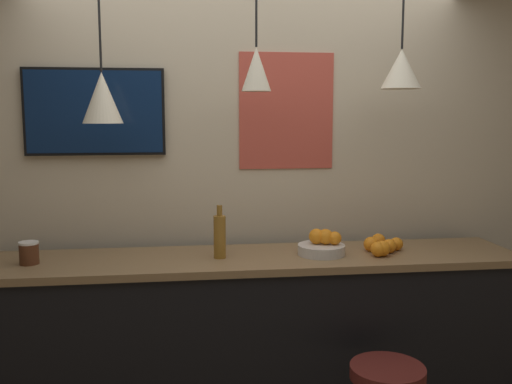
{
  "coord_description": "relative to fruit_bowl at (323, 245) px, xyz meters",
  "views": [
    {
      "loc": [
        -0.39,
        -2.39,
        1.8
      ],
      "look_at": [
        0.0,
        0.6,
        1.39
      ],
      "focal_mm": 40.0,
      "sensor_mm": 36.0,
      "label": 1
    }
  ],
  "objects": [
    {
      "name": "back_wall",
      "position": [
        -0.37,
        0.42,
        0.36
      ],
      "size": [
        8.0,
        0.06,
        2.9
      ],
      "color": "beige",
      "rests_on": "ground_plane"
    },
    {
      "name": "service_counter",
      "position": [
        -0.37,
        0.02,
        -0.57
      ],
      "size": [
        2.89,
        0.58,
        1.04
      ],
      "color": "black",
      "rests_on": "ground_plane"
    },
    {
      "name": "fruit_bowl",
      "position": [
        0.0,
        0.0,
        0.0
      ],
      "size": [
        0.26,
        0.26,
        0.14
      ],
      "color": "beige",
      "rests_on": "service_counter"
    },
    {
      "name": "orange_pile",
      "position": [
        0.34,
        -0.0,
        -0.01
      ],
      "size": [
        0.23,
        0.3,
        0.09
      ],
      "color": "orange",
      "rests_on": "service_counter"
    },
    {
      "name": "juice_bottle",
      "position": [
        -0.56,
        -0.0,
        0.07
      ],
      "size": [
        0.07,
        0.07,
        0.29
      ],
      "color": "olive",
      "rests_on": "service_counter"
    },
    {
      "name": "spread_jar",
      "position": [
        -1.54,
        -0.0,
        0.01
      ],
      "size": [
        0.1,
        0.1,
        0.12
      ],
      "color": "#562D19",
      "rests_on": "service_counter"
    },
    {
      "name": "pendant_lamp_left",
      "position": [
        -1.15,
        0.01,
        0.8
      ],
      "size": [
        0.2,
        0.2,
        1.05
      ],
      "color": "black"
    },
    {
      "name": "pendant_lamp_middle",
      "position": [
        -0.37,
        0.01,
        0.95
      ],
      "size": [
        0.16,
        0.16,
        0.88
      ],
      "color": "black"
    },
    {
      "name": "pendant_lamp_right",
      "position": [
        0.42,
        0.01,
        0.96
      ],
      "size": [
        0.22,
        0.22,
        0.86
      ],
      "color": "black"
    },
    {
      "name": "mounted_tv",
      "position": [
        -1.24,
        0.36,
        0.73
      ],
      "size": [
        0.78,
        0.04,
        0.49
      ],
      "color": "black"
    },
    {
      "name": "wall_poster",
      "position": [
        -0.14,
        0.38,
        0.73
      ],
      "size": [
        0.56,
        0.01,
        0.68
      ],
      "color": "#C64C3D"
    }
  ]
}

